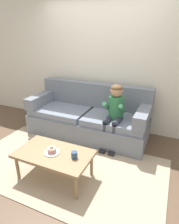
% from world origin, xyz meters
% --- Properties ---
extents(ground, '(10.00, 10.00, 0.00)m').
position_xyz_m(ground, '(0.00, 0.00, 0.00)').
color(ground, brown).
extents(wall_back, '(8.00, 0.10, 2.80)m').
position_xyz_m(wall_back, '(0.00, 1.40, 1.40)').
color(wall_back, silver).
rests_on(wall_back, ground).
extents(area_rug, '(2.97, 1.62, 0.01)m').
position_xyz_m(area_rug, '(0.00, -0.25, 0.01)').
color(area_rug, tan).
rests_on(area_rug, ground).
extents(couch, '(2.27, 0.90, 0.97)m').
position_xyz_m(couch, '(-0.08, 0.85, 0.35)').
color(couch, slate).
rests_on(couch, ground).
extents(coffee_table, '(1.02, 0.59, 0.40)m').
position_xyz_m(coffee_table, '(0.01, -0.49, 0.36)').
color(coffee_table, '#937551').
rests_on(coffee_table, ground).
extents(person_child, '(0.34, 0.58, 1.10)m').
position_xyz_m(person_child, '(0.49, 0.64, 0.67)').
color(person_child, '#337A4C').
rests_on(person_child, ground).
extents(plate, '(0.21, 0.21, 0.01)m').
position_xyz_m(plate, '(-0.01, -0.51, 0.41)').
color(plate, white).
rests_on(plate, coffee_table).
extents(donut, '(0.12, 0.12, 0.04)m').
position_xyz_m(donut, '(-0.01, -0.51, 0.43)').
color(donut, pink).
rests_on(donut, plate).
extents(donut_second, '(0.16, 0.16, 0.04)m').
position_xyz_m(donut_second, '(-0.01, -0.51, 0.47)').
color(donut_second, beige).
rests_on(donut_second, donut).
extents(mug, '(0.08, 0.08, 0.09)m').
position_xyz_m(mug, '(0.32, -0.48, 0.45)').
color(mug, '#334C72').
rests_on(mug, coffee_table).
extents(toy_controller, '(0.23, 0.09, 0.05)m').
position_xyz_m(toy_controller, '(-0.53, 0.06, 0.03)').
color(toy_controller, gold).
rests_on(toy_controller, ground).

